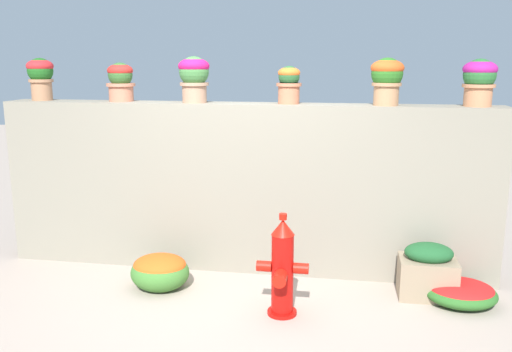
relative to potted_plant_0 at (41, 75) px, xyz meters
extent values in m
plane|color=#A69384|center=(2.15, -1.10, -1.96)|extent=(24.00, 24.00, 0.00)
cube|color=gray|center=(2.15, -0.02, -1.11)|extent=(4.93, 0.38, 1.69)
cylinder|color=#AC7653|center=(0.00, 0.00, -0.16)|extent=(0.21, 0.21, 0.22)
cylinder|color=#AC7653|center=(0.00, 0.00, -0.06)|extent=(0.25, 0.25, 0.03)
sphere|color=#1E5E1D|center=(0.00, 0.00, 0.04)|extent=(0.26, 0.26, 0.26)
ellipsoid|color=red|center=(0.00, 0.00, 0.09)|extent=(0.27, 0.27, 0.14)
cylinder|color=#C37357|center=(0.87, 0.02, -0.17)|extent=(0.25, 0.25, 0.18)
cylinder|color=#C37357|center=(0.87, 0.02, -0.10)|extent=(0.29, 0.29, 0.03)
sphere|color=#32612A|center=(0.87, 0.02, 0.00)|extent=(0.25, 0.25, 0.25)
ellipsoid|color=red|center=(0.87, 0.02, 0.04)|extent=(0.26, 0.26, 0.14)
cylinder|color=tan|center=(1.66, -0.04, -0.17)|extent=(0.24, 0.24, 0.20)
cylinder|color=tan|center=(1.66, -0.04, -0.08)|extent=(0.28, 0.28, 0.03)
sphere|color=#3E773B|center=(1.66, -0.04, 0.04)|extent=(0.29, 0.29, 0.29)
ellipsoid|color=#CA155D|center=(1.66, -0.04, 0.09)|extent=(0.31, 0.31, 0.16)
cylinder|color=#C06D4D|center=(2.59, -0.03, -0.17)|extent=(0.21, 0.21, 0.20)
cylinder|color=#C06D4D|center=(2.59, -0.03, -0.08)|extent=(0.24, 0.24, 0.03)
sphere|color=#255429|center=(2.59, -0.03, -0.01)|extent=(0.20, 0.20, 0.20)
ellipsoid|color=orange|center=(2.59, -0.03, 0.03)|extent=(0.21, 0.21, 0.11)
cylinder|color=tan|center=(3.51, -0.06, -0.16)|extent=(0.23, 0.23, 0.21)
cylinder|color=tan|center=(3.51, -0.06, -0.07)|extent=(0.27, 0.27, 0.03)
sphere|color=#2A681F|center=(3.51, -0.06, 0.03)|extent=(0.29, 0.29, 0.29)
ellipsoid|color=#DE521E|center=(3.51, -0.06, 0.08)|extent=(0.30, 0.30, 0.16)
cylinder|color=tan|center=(4.32, -0.02, -0.16)|extent=(0.25, 0.25, 0.20)
cylinder|color=tan|center=(4.32, -0.02, -0.08)|extent=(0.29, 0.29, 0.03)
sphere|color=#29692F|center=(4.32, -0.02, 0.02)|extent=(0.29, 0.29, 0.29)
ellipsoid|color=#B01E80|center=(4.32, -0.02, 0.07)|extent=(0.30, 0.30, 0.16)
cylinder|color=red|center=(2.67, -1.04, -1.94)|extent=(0.25, 0.25, 0.03)
cylinder|color=red|center=(2.67, -1.04, -1.61)|extent=(0.18, 0.18, 0.70)
cone|color=red|center=(2.67, -1.04, -1.19)|extent=(0.19, 0.19, 0.13)
cylinder|color=red|center=(2.67, -1.04, -1.10)|extent=(0.06, 0.06, 0.05)
cylinder|color=red|center=(2.51, -1.04, -1.54)|extent=(0.13, 0.09, 0.09)
cylinder|color=red|center=(2.82, -1.04, -1.54)|extent=(0.13, 0.09, 0.09)
cylinder|color=red|center=(2.67, -1.20, -1.57)|extent=(0.11, 0.14, 0.11)
ellipsoid|color=#2C6224|center=(4.20, -0.56, -1.87)|extent=(0.63, 0.56, 0.20)
ellipsoid|color=red|center=(4.20, -0.56, -1.82)|extent=(0.56, 0.50, 0.11)
ellipsoid|color=#3F782F|center=(1.47, -0.70, -1.81)|extent=(0.55, 0.50, 0.34)
ellipsoid|color=#E15318|center=(1.47, -0.70, -1.73)|extent=(0.50, 0.44, 0.19)
cube|color=gray|center=(3.92, -0.47, -1.78)|extent=(0.50, 0.36, 0.36)
ellipsoid|color=#1D5127|center=(3.92, -0.47, -1.54)|extent=(0.43, 0.31, 0.18)
camera|label=1|loc=(3.17, -5.29, 0.16)|focal=38.27mm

